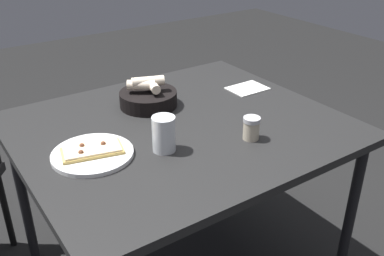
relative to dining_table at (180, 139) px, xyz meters
The scene contains 6 objects.
dining_table is the anchor object (origin of this frame).
pizza_plate 0.36m from the dining_table, ahead, with size 0.26×0.26×0.04m.
bread_basket 0.23m from the dining_table, 85.62° to the right, with size 0.22×0.22×0.12m.
beer_glass 0.22m from the dining_table, 42.36° to the left, with size 0.08×0.08×0.12m.
pepper_shaker 0.28m from the dining_table, 121.23° to the left, with size 0.06×0.06×0.08m.
napkin 0.44m from the dining_table, 164.35° to the right, with size 0.16×0.12×0.00m.
Camera 1 is at (0.75, 1.18, 1.45)m, focal length 40.82 mm.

